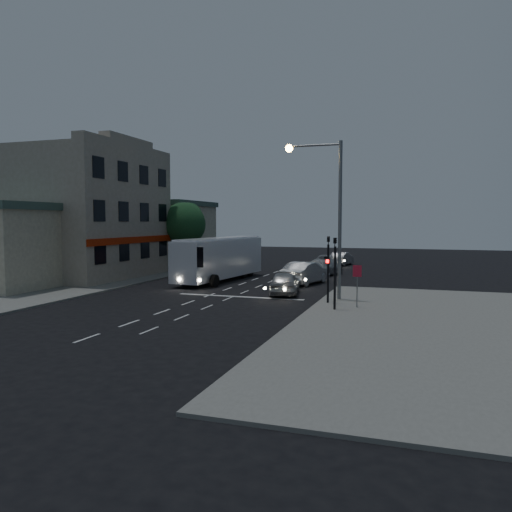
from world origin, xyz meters
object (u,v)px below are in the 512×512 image
(car_sedan_b, at_px, (323,267))
(car_extra, at_px, (342,259))
(tour_bus, at_px, (220,257))
(car_sedan_c, at_px, (326,262))
(traffic_signal_main, at_px, (328,261))
(street_tree, at_px, (184,222))
(car_suv, at_px, (285,283))
(traffic_signal_side, at_px, (335,264))
(streetlight, at_px, (329,201))
(car_sedan_a, at_px, (305,273))
(regulatory_sign, at_px, (357,279))

(car_sedan_b, distance_m, car_extra, 10.34)
(tour_bus, bearing_deg, car_sedan_c, 66.14)
(traffic_signal_main, xyz_separation_m, street_tree, (-15.81, 14.25, 2.08))
(tour_bus, xyz_separation_m, car_suv, (6.61, -5.47, -1.06))
(traffic_signal_main, xyz_separation_m, traffic_signal_side, (0.70, -1.98, 0.00))
(tour_bus, relative_size, car_sedan_c, 2.13)
(street_tree, bearing_deg, streetlight, -39.51)
(car_sedan_a, height_order, regulatory_sign, regulatory_sign)
(tour_bus, distance_m, car_extra, 17.93)
(tour_bus, height_order, car_sedan_a, tour_bus)
(car_sedan_a, bearing_deg, car_sedan_b, -78.77)
(car_sedan_a, bearing_deg, traffic_signal_side, 123.14)
(car_sedan_a, height_order, street_tree, street_tree)
(car_sedan_c, relative_size, streetlight, 0.57)
(car_sedan_b, relative_size, regulatory_sign, 2.18)
(car_sedan_a, relative_size, car_sedan_b, 1.04)
(regulatory_sign, bearing_deg, streetlight, 128.75)
(car_sedan_a, xyz_separation_m, car_sedan_b, (0.18, 6.18, -0.12))
(streetlight, distance_m, street_tree, 20.19)
(street_tree, bearing_deg, car_sedan_a, -24.46)
(car_sedan_a, distance_m, car_sedan_b, 6.19)
(car_sedan_c, height_order, streetlight, streetlight)
(car_sedan_b, bearing_deg, traffic_signal_main, 115.11)
(car_suv, xyz_separation_m, regulatory_sign, (4.96, -4.04, 0.86))
(car_sedan_c, relative_size, street_tree, 0.83)
(regulatory_sign, bearing_deg, tour_bus, 140.61)
(traffic_signal_side, distance_m, regulatory_sign, 1.61)
(car_sedan_c, distance_m, streetlight, 19.14)
(car_suv, relative_size, regulatory_sign, 1.96)
(car_sedan_a, distance_m, car_sedan_c, 11.11)
(tour_bus, relative_size, streetlight, 1.22)
(car_extra, relative_size, street_tree, 0.68)
(car_suv, xyz_separation_m, car_sedan_c, (-0.35, 16.57, -0.02))
(car_sedan_b, distance_m, streetlight, 14.44)
(streetlight, relative_size, street_tree, 1.45)
(car_sedan_a, xyz_separation_m, traffic_signal_side, (3.86, -10.47, 1.60))
(car_suv, relative_size, car_sedan_c, 0.84)
(tour_bus, height_order, regulatory_sign, tour_bus)
(car_sedan_b, xyz_separation_m, streetlight, (2.72, -13.25, 5.04))
(car_sedan_a, distance_m, traffic_signal_side, 11.28)
(car_suv, distance_m, regulatory_sign, 6.46)
(tour_bus, relative_size, street_tree, 1.77)
(traffic_signal_main, distance_m, streetlight, 3.61)
(car_sedan_a, height_order, traffic_signal_side, traffic_signal_side)
(traffic_signal_main, height_order, regulatory_sign, traffic_signal_main)
(car_sedan_b, xyz_separation_m, traffic_signal_side, (3.68, -16.65, 1.72))
(car_sedan_c, xyz_separation_m, car_extra, (0.62, 5.42, -0.03))
(regulatory_sign, distance_m, street_tree, 23.40)
(car_suv, xyz_separation_m, traffic_signal_main, (3.26, -3.02, 1.68))
(car_sedan_b, relative_size, traffic_signal_main, 1.17)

